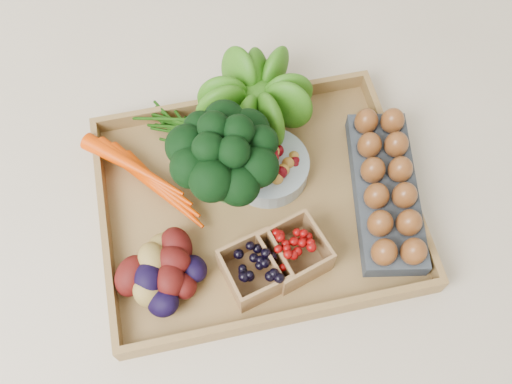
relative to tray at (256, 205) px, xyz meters
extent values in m
plane|color=beige|center=(0.00, 0.00, -0.01)|extent=(4.00, 4.00, 0.00)
cube|color=olive|center=(0.00, 0.00, 0.00)|extent=(0.55, 0.45, 0.01)
sphere|color=#1C5B0E|center=(0.04, 0.19, 0.08)|extent=(0.15, 0.15, 0.15)
cylinder|color=#8C9EA5|center=(0.03, 0.06, 0.03)|extent=(0.15, 0.15, 0.04)
cube|color=#363C45|center=(0.23, -0.03, 0.03)|extent=(0.16, 0.33, 0.04)
cube|color=black|center=(-0.03, -0.13, 0.04)|extent=(0.12, 0.12, 0.07)
cube|color=#650404|center=(0.04, -0.12, 0.04)|extent=(0.12, 0.12, 0.07)
camera|label=1|loc=(-0.10, -0.44, 0.94)|focal=40.00mm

